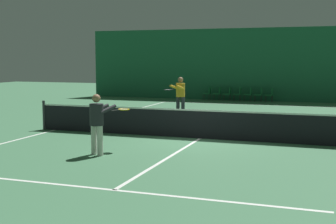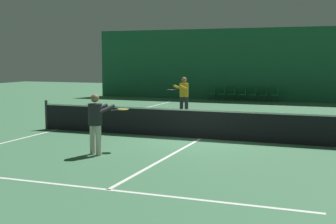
{
  "view_description": "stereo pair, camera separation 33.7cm",
  "coord_description": "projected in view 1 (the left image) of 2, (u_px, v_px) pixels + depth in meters",
  "views": [
    {
      "loc": [
        4.01,
        -14.58,
        2.6
      ],
      "look_at": [
        -0.77,
        -0.96,
        0.95
      ],
      "focal_mm": 50.0,
      "sensor_mm": 36.0,
      "label": 1
    },
    {
      "loc": [
        4.32,
        -14.47,
        2.6
      ],
      "look_at": [
        -0.77,
        -0.96,
        0.95
      ],
      "focal_mm": 50.0,
      "sensor_mm": 36.0,
      "label": 2
    }
  ],
  "objects": [
    {
      "name": "court_line_baseline_far",
      "position": [
        256.0,
        105.0,
        26.44
      ],
      "size": [
        11.0,
        0.1,
        0.0
      ],
      "color": "white",
      "rests_on": "ground"
    },
    {
      "name": "courtside_chair_1",
      "position": [
        218.0,
        93.0,
        29.2
      ],
      "size": [
        0.44,
        0.44,
        0.84
      ],
      "rotation": [
        0.0,
        0.0,
        -1.57
      ],
      "color": "#2D2D2D",
      "rests_on": "ground"
    },
    {
      "name": "courtside_chair_6",
      "position": [
        270.0,
        94.0,
        28.14
      ],
      "size": [
        0.44,
        0.44,
        0.84
      ],
      "rotation": [
        0.0,
        0.0,
        -1.57
      ],
      "color": "#2D2D2D",
      "rests_on": "ground"
    },
    {
      "name": "backdrop_curtain",
      "position": [
        263.0,
        65.0,
        28.62
      ],
      "size": [
        23.0,
        0.12,
        4.48
      ],
      "color": "#1E5B3D",
      "rests_on": "ground"
    },
    {
      "name": "courtside_chair_5",
      "position": [
        259.0,
        94.0,
        28.35
      ],
      "size": [
        0.44,
        0.44,
        0.84
      ],
      "rotation": [
        0.0,
        0.0,
        -1.57
      ],
      "color": "#2D2D2D",
      "rests_on": "ground"
    },
    {
      "name": "player_far",
      "position": [
        180.0,
        93.0,
        21.31
      ],
      "size": [
        0.73,
        1.44,
        1.76
      ],
      "rotation": [
        0.0,
        0.0,
        -1.85
      ],
      "color": "#2D2D38",
      "rests_on": "ground"
    },
    {
      "name": "player_near",
      "position": [
        98.0,
        120.0,
        12.6
      ],
      "size": [
        0.85,
        1.38,
        1.66
      ],
      "rotation": [
        0.0,
        0.0,
        1.17
      ],
      "color": "beige",
      "rests_on": "ground"
    },
    {
      "name": "ground_plane",
      "position": [
        200.0,
        139.0,
        15.28
      ],
      "size": [
        60.0,
        60.0,
        0.0
      ],
      "primitive_type": "plane",
      "color": "#3D704C"
    },
    {
      "name": "courtside_chair_3",
      "position": [
        238.0,
        93.0,
        28.77
      ],
      "size": [
        0.44,
        0.44,
        0.84
      ],
      "rotation": [
        0.0,
        0.0,
        -1.57
      ],
      "color": "#2D2D2D",
      "rests_on": "ground"
    },
    {
      "name": "court_line_centre",
      "position": [
        200.0,
        138.0,
        15.28
      ],
      "size": [
        0.1,
        12.8,
        0.0
      ],
      "color": "white",
      "rests_on": "ground"
    },
    {
      "name": "tennis_net",
      "position": [
        200.0,
        123.0,
        15.23
      ],
      "size": [
        12.0,
        0.1,
        1.07
      ],
      "color": "black",
      "rests_on": "ground"
    },
    {
      "name": "court_line_service_far",
      "position": [
        237.0,
        116.0,
        21.28
      ],
      "size": [
        8.25,
        0.1,
        0.0
      ],
      "color": "white",
      "rests_on": "ground"
    },
    {
      "name": "court_line_sideline_left",
      "position": [
        55.0,
        130.0,
        17.09
      ],
      "size": [
        0.1,
        23.8,
        0.0
      ],
      "color": "white",
      "rests_on": "ground"
    },
    {
      "name": "courtside_chair_0",
      "position": [
        208.0,
        92.0,
        29.41
      ],
      "size": [
        0.44,
        0.44,
        0.84
      ],
      "rotation": [
        0.0,
        0.0,
        -1.57
      ],
      "color": "#2D2D2D",
      "rests_on": "ground"
    },
    {
      "name": "court_line_service_near",
      "position": [
        114.0,
        190.0,
        9.28
      ],
      "size": [
        8.25,
        0.1,
        0.0
      ],
      "color": "white",
      "rests_on": "ground"
    },
    {
      "name": "courtside_chair_2",
      "position": [
        228.0,
        93.0,
        28.98
      ],
      "size": [
        0.44,
        0.44,
        0.84
      ],
      "rotation": [
        0.0,
        0.0,
        -1.57
      ],
      "color": "#2D2D2D",
      "rests_on": "ground"
    },
    {
      "name": "courtside_chair_4",
      "position": [
        249.0,
        93.0,
        28.56
      ],
      "size": [
        0.44,
        0.44,
        0.84
      ],
      "rotation": [
        0.0,
        0.0,
        -1.57
      ],
      "color": "#2D2D2D",
      "rests_on": "ground"
    }
  ]
}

